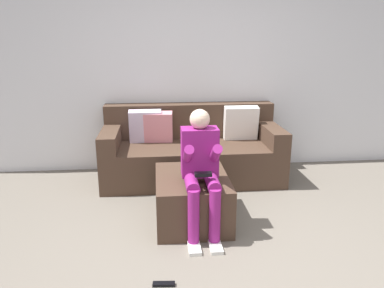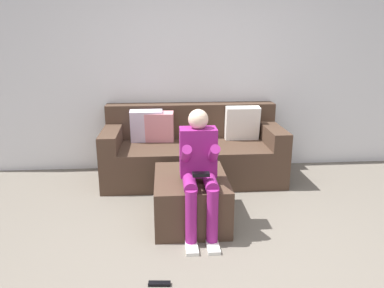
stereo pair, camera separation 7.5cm
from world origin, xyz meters
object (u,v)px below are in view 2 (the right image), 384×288
couch_sectional (192,150)px  person_seated (199,166)px  ottoman (191,198)px  remote_near_ottoman (159,284)px

couch_sectional → person_seated: bearing=-91.9°
person_seated → couch_sectional: bearing=88.1°
ottoman → person_seated: person_seated is taller
couch_sectional → ottoman: bearing=-95.1°
couch_sectional → remote_near_ottoman: size_ratio=13.60×
ottoman → remote_near_ottoman: ottoman is taller
couch_sectional → person_seated: size_ratio=1.95×
couch_sectional → remote_near_ottoman: couch_sectional is taller
person_seated → remote_near_ottoman: person_seated is taller
couch_sectional → person_seated: 1.35m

